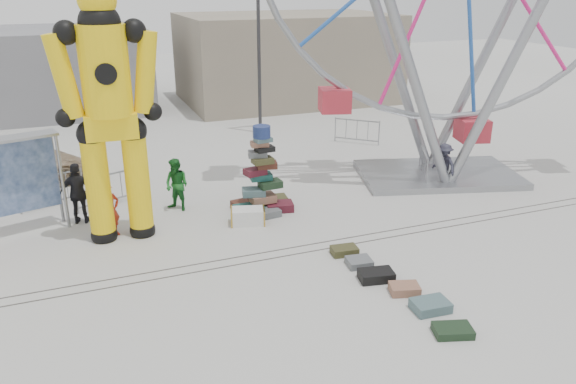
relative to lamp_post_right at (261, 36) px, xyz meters
name	(u,v)px	position (x,y,z in m)	size (l,w,h in m)	color
ground	(310,263)	(-3.09, -13.00, -4.48)	(90.00, 90.00, 0.00)	#9E9E99
track_line_near	(301,253)	(-3.09, -12.40, -4.48)	(40.00, 0.04, 0.01)	#47443F
track_line_far	(296,247)	(-3.09, -12.00, -4.48)	(40.00, 0.04, 0.01)	#47443F
building_right	(286,58)	(3.91, 7.00, -1.98)	(12.00, 8.00, 5.00)	gray
building_left	(53,70)	(-9.09, 9.00, -2.28)	(10.00, 8.00, 4.40)	gray
lamp_post_right	(261,36)	(0.00, 0.00, 0.00)	(1.41, 0.25, 8.00)	#2D2D30
lamp_post_left	(96,38)	(-7.00, 2.00, 0.00)	(1.41, 0.25, 8.00)	#2D2D30
suitcase_tower	(262,187)	(-3.10, -9.14, -3.71)	(1.93, 1.73, 2.76)	#1C554F
crash_test_dummy	(109,107)	(-7.43, -9.61, -0.71)	(2.83, 1.25, 7.15)	black
steamer_trunk	(248,216)	(-3.84, -10.00, -4.25)	(1.01, 0.59, 0.47)	silver
row_case_0	(344,251)	(-2.03, -12.86, -4.38)	(0.70, 0.46, 0.21)	#444222
row_case_1	(359,262)	(-1.96, -13.57, -4.39)	(0.62, 0.54, 0.19)	slate
row_case_2	(376,275)	(-1.92, -14.38, -4.36)	(0.84, 0.53, 0.25)	black
row_case_3	(404,289)	(-1.60, -15.15, -4.38)	(0.68, 0.48, 0.21)	#9C674F
row_case_4	(431,306)	(-1.46, -16.00, -4.37)	(0.82, 0.58, 0.23)	slate
row_case_5	(453,331)	(-1.56, -16.93, -4.39)	(0.79, 0.52, 0.18)	#1C331D
barricade_dummy_b	(52,191)	(-9.31, -6.43, -3.93)	(2.00, 0.10, 1.10)	gray
barricade_dummy_c	(107,190)	(-7.65, -7.00, -3.93)	(2.00, 0.10, 1.10)	gray
barricade_wheel_front	(423,165)	(3.32, -8.54, -3.93)	(2.00, 0.10, 1.10)	gray
barricade_wheel_back	(357,131)	(3.33, -3.32, -3.93)	(2.00, 0.10, 1.10)	gray
pedestrian_red	(111,210)	(-7.70, -9.41, -3.70)	(0.57, 0.37, 1.56)	red
pedestrian_green	(177,185)	(-5.59, -8.16, -3.64)	(0.82, 0.64, 1.69)	#186121
pedestrian_black	(79,193)	(-8.50, -8.10, -3.54)	(1.10, 0.46, 1.87)	black
pedestrian_grey	(444,164)	(3.67, -9.25, -3.72)	(0.98, 0.57, 1.52)	#292A37
parked_suv	(15,169)	(-10.50, -3.97, -3.81)	(2.21, 4.80, 1.33)	#9C8465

